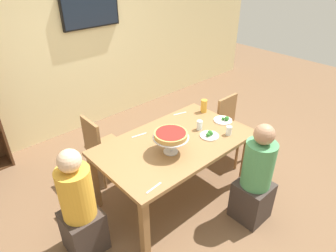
{
  "coord_description": "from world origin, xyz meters",
  "views": [
    {
      "loc": [
        -1.83,
        -1.91,
        2.51
      ],
      "look_at": [
        0.0,
        0.1,
        0.89
      ],
      "focal_mm": 31.78,
      "sensor_mm": 36.0,
      "label": 1
    }
  ],
  "objects_px": {
    "diner_head_west": "(80,210)",
    "chair_far_left": "(101,146)",
    "diner_near_right": "(255,181)",
    "deep_dish_pizza_stand": "(171,136)",
    "television": "(90,10)",
    "dining_table": "(174,148)",
    "chair_head_east": "(232,126)",
    "cutlery_knife_near": "(180,114)",
    "cutlery_fork_far": "(139,135)",
    "salad_plate_near_diner": "(224,120)",
    "beer_glass_amber_tall": "(204,106)",
    "salad_plate_far_diner": "(210,135)",
    "water_glass_clear_near": "(200,125)",
    "water_glass_clear_far": "(229,131)",
    "cutlery_fork_near": "(154,188)"
  },
  "relations": [
    {
      "from": "diner_head_west",
      "to": "chair_far_left",
      "type": "bearing_deg",
      "value": 48.12
    },
    {
      "from": "diner_near_right",
      "to": "deep_dish_pizza_stand",
      "type": "distance_m",
      "value": 0.98
    },
    {
      "from": "television",
      "to": "dining_table",
      "type": "bearing_deg",
      "value": -99.27
    },
    {
      "from": "chair_head_east",
      "to": "dining_table",
      "type": "bearing_deg",
      "value": 1.86
    },
    {
      "from": "diner_near_right",
      "to": "chair_far_left",
      "type": "relative_size",
      "value": 1.32
    },
    {
      "from": "cutlery_knife_near",
      "to": "diner_near_right",
      "type": "bearing_deg",
      "value": 100.43
    },
    {
      "from": "dining_table",
      "to": "diner_near_right",
      "type": "bearing_deg",
      "value": -65.16
    },
    {
      "from": "chair_head_east",
      "to": "cutlery_fork_far",
      "type": "bearing_deg",
      "value": -13.68
    },
    {
      "from": "diner_head_west",
      "to": "chair_far_left",
      "type": "relative_size",
      "value": 1.32
    },
    {
      "from": "salad_plate_near_diner",
      "to": "beer_glass_amber_tall",
      "type": "xyz_separation_m",
      "value": [
        -0.0,
        0.32,
        0.07
      ]
    },
    {
      "from": "diner_near_right",
      "to": "chair_head_east",
      "type": "xyz_separation_m",
      "value": [
        0.72,
        0.84,
        -0.01
      ]
    },
    {
      "from": "chair_head_east",
      "to": "beer_glass_amber_tall",
      "type": "height_order",
      "value": "beer_glass_amber_tall"
    },
    {
      "from": "television",
      "to": "deep_dish_pizza_stand",
      "type": "xyz_separation_m",
      "value": [
        -0.5,
        -2.22,
        -0.85
      ]
    },
    {
      "from": "dining_table",
      "to": "television",
      "type": "relative_size",
      "value": 1.87
    },
    {
      "from": "salad_plate_far_diner",
      "to": "cutlery_fork_far",
      "type": "relative_size",
      "value": 1.16
    },
    {
      "from": "salad_plate_far_diner",
      "to": "chair_far_left",
      "type": "bearing_deg",
      "value": 129.17
    },
    {
      "from": "salad_plate_near_diner",
      "to": "water_glass_clear_near",
      "type": "distance_m",
      "value": 0.37
    },
    {
      "from": "beer_glass_amber_tall",
      "to": "water_glass_clear_far",
      "type": "xyz_separation_m",
      "value": [
        -0.2,
        -0.55,
        -0.03
      ]
    },
    {
      "from": "diner_head_west",
      "to": "cutlery_fork_far",
      "type": "height_order",
      "value": "diner_head_west"
    },
    {
      "from": "water_glass_clear_near",
      "to": "television",
      "type": "bearing_deg",
      "value": 91.08
    },
    {
      "from": "salad_plate_near_diner",
      "to": "cutlery_fork_near",
      "type": "bearing_deg",
      "value": -166.3
    },
    {
      "from": "beer_glass_amber_tall",
      "to": "salad_plate_far_diner",
      "type": "bearing_deg",
      "value": -131.65
    },
    {
      "from": "deep_dish_pizza_stand",
      "to": "cutlery_fork_far",
      "type": "height_order",
      "value": "deep_dish_pizza_stand"
    },
    {
      "from": "deep_dish_pizza_stand",
      "to": "cutlery_knife_near",
      "type": "xyz_separation_m",
      "value": [
        0.64,
        0.52,
        -0.19
      ]
    },
    {
      "from": "cutlery_knife_near",
      "to": "beer_glass_amber_tall",
      "type": "bearing_deg",
      "value": 163.27
    },
    {
      "from": "salad_plate_near_diner",
      "to": "salad_plate_far_diner",
      "type": "relative_size",
      "value": 1.05
    },
    {
      "from": "dining_table",
      "to": "salad_plate_far_diner",
      "type": "relative_size",
      "value": 7.91
    },
    {
      "from": "cutlery_fork_near",
      "to": "cutlery_fork_far",
      "type": "xyz_separation_m",
      "value": [
        0.42,
        0.76,
        0.0
      ]
    },
    {
      "from": "diner_head_west",
      "to": "chair_far_left",
      "type": "height_order",
      "value": "diner_head_west"
    },
    {
      "from": "chair_head_east",
      "to": "diner_head_west",
      "type": "bearing_deg",
      "value": 0.18
    },
    {
      "from": "diner_near_right",
      "to": "salad_plate_far_diner",
      "type": "xyz_separation_m",
      "value": [
        -0.02,
        0.62,
        0.27
      ]
    },
    {
      "from": "diner_near_right",
      "to": "deep_dish_pizza_stand",
      "type": "xyz_separation_m",
      "value": [
        -0.53,
        0.69,
        0.44
      ]
    },
    {
      "from": "deep_dish_pizza_stand",
      "to": "diner_near_right",
      "type": "bearing_deg",
      "value": -52.63
    },
    {
      "from": "chair_head_east",
      "to": "cutlery_fork_near",
      "type": "xyz_separation_m",
      "value": [
        -1.72,
        -0.44,
        0.26
      ]
    },
    {
      "from": "cutlery_fork_near",
      "to": "television",
      "type": "bearing_deg",
      "value": 62.8
    },
    {
      "from": "water_glass_clear_far",
      "to": "cutlery_fork_near",
      "type": "relative_size",
      "value": 0.58
    },
    {
      "from": "water_glass_clear_far",
      "to": "cutlery_fork_far",
      "type": "distance_m",
      "value": 0.99
    },
    {
      "from": "television",
      "to": "diner_near_right",
      "type": "height_order",
      "value": "television"
    },
    {
      "from": "deep_dish_pizza_stand",
      "to": "salad_plate_far_diner",
      "type": "bearing_deg",
      "value": -7.94
    },
    {
      "from": "dining_table",
      "to": "beer_glass_amber_tall",
      "type": "relative_size",
      "value": 10.1
    },
    {
      "from": "salad_plate_near_diner",
      "to": "salad_plate_far_diner",
      "type": "height_order",
      "value": "salad_plate_far_diner"
    },
    {
      "from": "cutlery_knife_near",
      "to": "deep_dish_pizza_stand",
      "type": "bearing_deg",
      "value": 54.85
    },
    {
      "from": "salad_plate_near_diner",
      "to": "cutlery_fork_near",
      "type": "xyz_separation_m",
      "value": [
        -1.37,
        -0.33,
        -0.01
      ]
    },
    {
      "from": "deep_dish_pizza_stand",
      "to": "salad_plate_far_diner",
      "type": "distance_m",
      "value": 0.55
    },
    {
      "from": "chair_head_east",
      "to": "cutlery_fork_near",
      "type": "bearing_deg",
      "value": 14.41
    },
    {
      "from": "chair_head_east",
      "to": "cutlery_fork_far",
      "type": "height_order",
      "value": "chair_head_east"
    },
    {
      "from": "salad_plate_far_diner",
      "to": "water_glass_clear_near",
      "type": "height_order",
      "value": "water_glass_clear_near"
    },
    {
      "from": "dining_table",
      "to": "cutlery_fork_far",
      "type": "xyz_separation_m",
      "value": [
        -0.2,
        0.35,
        0.09
      ]
    },
    {
      "from": "salad_plate_near_diner",
      "to": "beer_glass_amber_tall",
      "type": "height_order",
      "value": "beer_glass_amber_tall"
    },
    {
      "from": "chair_far_left",
      "to": "cutlery_knife_near",
      "type": "bearing_deg",
      "value": 67.16
    }
  ]
}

